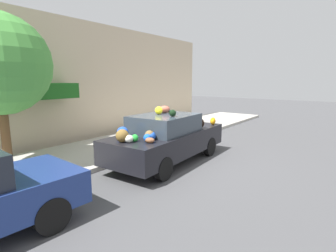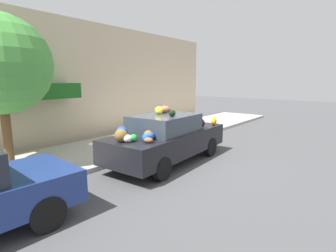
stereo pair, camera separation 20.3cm
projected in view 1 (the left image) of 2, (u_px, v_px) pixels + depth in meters
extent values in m
plane|color=#4C4C4F|center=(170.00, 162.00, 8.29)|extent=(60.00, 60.00, 0.00)
cube|color=#B2ADA3|center=(112.00, 147.00, 9.87)|extent=(24.00, 3.20, 0.14)
cube|color=#C6B293|center=(74.00, 82.00, 10.79)|extent=(18.00, 0.30, 4.99)
cube|color=#195919|center=(34.00, 91.00, 8.95)|extent=(2.95, 0.90, 0.55)
cylinder|color=brown|center=(6.00, 135.00, 7.19)|extent=(0.24, 0.24, 1.89)
cylinder|color=#B2B2B7|center=(172.00, 131.00, 11.22)|extent=(0.20, 0.20, 0.55)
sphere|color=#B2B2B7|center=(172.00, 123.00, 11.16)|extent=(0.18, 0.18, 0.18)
cube|color=black|center=(168.00, 142.00, 8.22)|extent=(4.51, 1.95, 0.68)
cube|color=#333D47|center=(165.00, 123.00, 7.97)|extent=(2.07, 1.62, 0.53)
cylinder|color=black|center=(171.00, 141.00, 9.83)|extent=(0.64, 0.21, 0.63)
cylinder|color=black|center=(210.00, 147.00, 8.96)|extent=(0.64, 0.21, 0.63)
cylinder|color=black|center=(119.00, 158.00, 7.59)|extent=(0.64, 0.21, 0.63)
cylinder|color=black|center=(164.00, 169.00, 6.72)|extent=(0.64, 0.21, 0.63)
ellipsoid|color=blue|center=(151.00, 136.00, 6.89)|extent=(0.32, 0.30, 0.23)
ellipsoid|color=#925C3A|center=(150.00, 140.00, 6.60)|extent=(0.26, 0.29, 0.14)
sphere|color=black|center=(174.00, 123.00, 9.11)|extent=(0.20, 0.20, 0.18)
sphere|color=olive|center=(150.00, 135.00, 6.90)|extent=(0.32, 0.32, 0.26)
ellipsoid|color=orange|center=(213.00, 121.00, 9.31)|extent=(0.39, 0.32, 0.26)
sphere|color=brown|center=(122.00, 136.00, 6.68)|extent=(0.45, 0.45, 0.34)
ellipsoid|color=blue|center=(123.00, 133.00, 7.09)|extent=(0.43, 0.42, 0.32)
sphere|color=blue|center=(147.00, 138.00, 6.74)|extent=(0.27, 0.27, 0.20)
ellipsoid|color=black|center=(170.00, 111.00, 8.43)|extent=(0.19, 0.20, 0.10)
sphere|color=blue|center=(185.00, 122.00, 9.18)|extent=(0.28, 0.28, 0.22)
sphere|color=yellow|center=(159.00, 110.00, 8.03)|extent=(0.33, 0.33, 0.24)
ellipsoid|color=white|center=(129.00, 139.00, 6.64)|extent=(0.29, 0.27, 0.20)
sphere|color=black|center=(199.00, 123.00, 8.65)|extent=(0.40, 0.40, 0.32)
sphere|color=green|center=(135.00, 138.00, 6.74)|extent=(0.20, 0.20, 0.19)
sphere|color=black|center=(173.00, 113.00, 7.53)|extent=(0.28, 0.28, 0.20)
ellipsoid|color=#944C3B|center=(165.00, 109.00, 8.39)|extent=(0.40, 0.31, 0.23)
cylinder|color=black|center=(16.00, 191.00, 5.36)|extent=(0.64, 0.21, 0.63)
cylinder|color=black|center=(52.00, 215.00, 4.40)|extent=(0.64, 0.21, 0.63)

